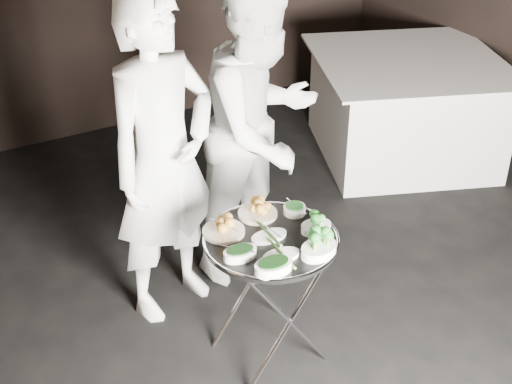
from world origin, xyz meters
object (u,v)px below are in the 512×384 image
waiter_left (163,161)px  waiter_right (262,127)px  serving_tray (271,240)px  tray_stand (270,292)px  dining_table (404,108)px

waiter_left → waiter_right: (0.68, 0.11, -0.01)m
serving_tray → waiter_left: size_ratio=0.36×
tray_stand → serving_tray: serving_tray is taller
tray_stand → dining_table: dining_table is taller
serving_tray → waiter_left: waiter_left is taller
serving_tray → waiter_left: bearing=111.4°
waiter_right → dining_table: waiter_right is taller
serving_tray → tray_stand: bearing=0.0°
serving_tray → waiter_right: 0.91m
tray_stand → serving_tray: bearing=0.0°
waiter_right → dining_table: (1.72, 0.68, -0.52)m
tray_stand → serving_tray: 0.33m
tray_stand → waiter_left: size_ratio=0.40×
dining_table → waiter_right: bearing=-158.5°
tray_stand → waiter_left: 0.90m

